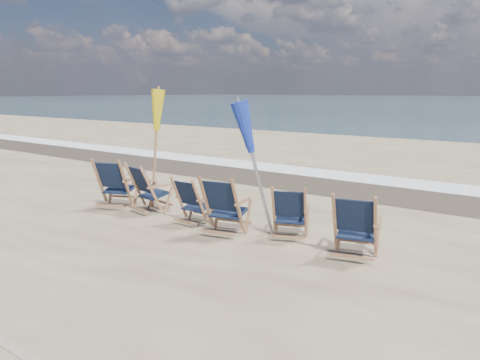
{
  "coord_description": "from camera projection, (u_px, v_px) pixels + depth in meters",
  "views": [
    {
      "loc": [
        4.76,
        -4.16,
        2.42
      ],
      "look_at": [
        0.0,
        2.2,
        0.9
      ],
      "focal_mm": 35.0,
      "sensor_mm": 36.0,
      "label": 1
    }
  ],
  "objects": [
    {
      "name": "surf_foam",
      "position": [
        371.0,
        179.0,
        13.05
      ],
      "size": [
        200.0,
        1.4,
        0.01
      ],
      "primitive_type": "cube",
      "color": "silver",
      "rests_on": "ground"
    },
    {
      "name": "wet_sand_strip",
      "position": [
        348.0,
        187.0,
        11.87
      ],
      "size": [
        200.0,
        2.6,
        0.0
      ],
      "primitive_type": "cube",
      "color": "#42362A",
      "rests_on": "ground"
    },
    {
      "name": "beach_chair_0",
      "position": [
        126.0,
        184.0,
        9.52
      ],
      "size": [
        0.93,
        0.98,
        1.08
      ],
      "primitive_type": null,
      "rotation": [
        0.0,
        0.0,
        3.51
      ],
      "color": "black",
      "rests_on": "ground"
    },
    {
      "name": "beach_chair_1",
      "position": [
        151.0,
        191.0,
        9.07
      ],
      "size": [
        0.77,
        0.84,
        1.02
      ],
      "primitive_type": null,
      "rotation": [
        0.0,
        0.0,
        2.97
      ],
      "color": "black",
      "rests_on": "ground"
    },
    {
      "name": "beach_chair_2",
      "position": [
        199.0,
        203.0,
        8.32
      ],
      "size": [
        0.58,
        0.65,
        0.9
      ],
      "primitive_type": null,
      "rotation": [
        0.0,
        0.0,
        3.15
      ],
      "color": "black",
      "rests_on": "ground"
    },
    {
      "name": "beach_chair_3",
      "position": [
        238.0,
        208.0,
        7.65
      ],
      "size": [
        0.82,
        0.88,
        1.06
      ],
      "primitive_type": null,
      "rotation": [
        0.0,
        0.0,
        3.35
      ],
      "color": "black",
      "rests_on": "ground"
    },
    {
      "name": "beach_chair_4",
      "position": [
        305.0,
        214.0,
        7.53
      ],
      "size": [
        0.81,
        0.85,
        0.93
      ],
      "primitive_type": null,
      "rotation": [
        0.0,
        0.0,
        3.54
      ],
      "color": "black",
      "rests_on": "ground"
    },
    {
      "name": "beach_chair_5",
      "position": [
        375.0,
        229.0,
        6.55
      ],
      "size": [
        0.81,
        0.87,
        1.02
      ],
      "primitive_type": null,
      "rotation": [
        0.0,
        0.0,
        3.39
      ],
      "color": "black",
      "rests_on": "ground"
    },
    {
      "name": "umbrella_yellow",
      "position": [
        154.0,
        117.0,
        9.67
      ],
      "size": [
        0.3,
        0.3,
        2.44
      ],
      "color": "#936342",
      "rests_on": "ground"
    },
    {
      "name": "umbrella_blue",
      "position": [
        258.0,
        132.0,
        7.63
      ],
      "size": [
        0.3,
        0.3,
        2.29
      ],
      "color": "#A5A5AD",
      "rests_on": "ground"
    }
  ]
}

